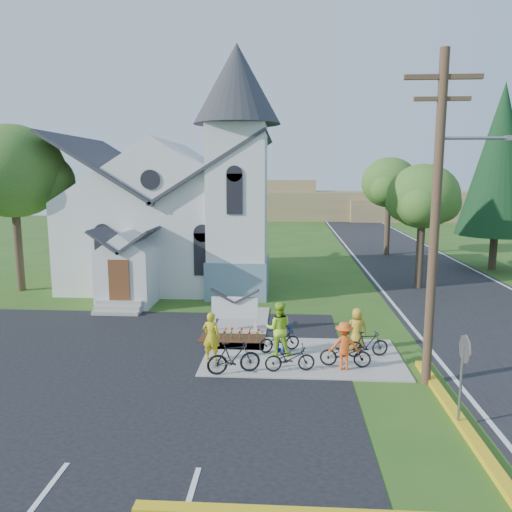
# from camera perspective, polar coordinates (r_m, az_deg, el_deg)

# --- Properties ---
(ground) EXTENTS (120.00, 120.00, 0.00)m
(ground) POSITION_cam_1_polar(r_m,az_deg,el_deg) (17.81, 0.41, -11.97)
(ground) COLOR #2A5618
(ground) RESTS_ON ground
(parking_lot) EXTENTS (20.00, 16.00, 0.02)m
(parking_lot) POSITION_cam_1_polar(r_m,az_deg,el_deg) (17.79, -23.74, -12.79)
(parking_lot) COLOR black
(parking_lot) RESTS_ON ground
(road) EXTENTS (8.00, 90.00, 0.02)m
(road) POSITION_cam_1_polar(r_m,az_deg,el_deg) (33.49, 19.25, -2.32)
(road) COLOR black
(road) RESTS_ON ground
(sidewalk) EXTENTS (7.00, 4.00, 0.05)m
(sidewalk) POSITION_cam_1_polar(r_m,az_deg,el_deg) (18.26, 5.30, -11.39)
(sidewalk) COLOR gray
(sidewalk) RESTS_ON ground
(church) EXTENTS (12.35, 12.00, 13.00)m
(church) POSITION_cam_1_polar(r_m,az_deg,el_deg) (29.77, -8.89, 6.87)
(church) COLOR silver
(church) RESTS_ON ground
(church_sign) EXTENTS (2.20, 0.40, 1.70)m
(church_sign) POSITION_cam_1_polar(r_m,az_deg,el_deg) (20.61, -2.45, -5.99)
(church_sign) COLOR gray
(church_sign) RESTS_ON ground
(flower_bed) EXTENTS (2.60, 1.10, 0.07)m
(flower_bed) POSITION_cam_1_polar(r_m,az_deg,el_deg) (20.05, -2.70, -9.40)
(flower_bed) COLOR #3B1F10
(flower_bed) RESTS_ON ground
(utility_pole) EXTENTS (3.45, 0.28, 10.00)m
(utility_pole) POSITION_cam_1_polar(r_m,az_deg,el_deg) (15.75, 20.06, 4.87)
(utility_pole) COLOR #4C3626
(utility_pole) RESTS_ON ground
(stop_sign) EXTENTS (0.11, 0.76, 2.48)m
(stop_sign) POSITION_cam_1_polar(r_m,az_deg,el_deg) (13.99, 22.66, -11.02)
(stop_sign) COLOR gray
(stop_sign) RESTS_ON ground
(tree_lot_corner) EXTENTS (5.60, 5.60, 9.15)m
(tree_lot_corner) POSITION_cam_1_polar(r_m,az_deg,el_deg) (30.46, -26.06, 8.65)
(tree_lot_corner) COLOR #39261F
(tree_lot_corner) RESTS_ON ground
(tree_road_near) EXTENTS (4.00, 4.00, 7.05)m
(tree_road_near) POSITION_cam_1_polar(r_m,az_deg,el_deg) (29.59, 18.54, 6.41)
(tree_road_near) COLOR #39261F
(tree_road_near) RESTS_ON ground
(tree_road_mid) EXTENTS (4.40, 4.40, 7.80)m
(tree_road_mid) POSITION_cam_1_polar(r_m,az_deg,el_deg) (41.38, 14.98, 8.07)
(tree_road_mid) COLOR #39261F
(tree_road_mid) RESTS_ON ground
(conifer) EXTENTS (5.20, 5.20, 12.40)m
(conifer) POSITION_cam_1_polar(r_m,az_deg,el_deg) (37.34, 26.13, 9.81)
(conifer) COLOR #39261F
(conifer) RESTS_ON ground
(distant_hills) EXTENTS (61.00, 10.00, 5.60)m
(distant_hills) POSITION_cam_1_polar(r_m,az_deg,el_deg) (73.07, 5.49, 5.93)
(distant_hills) COLOR olive
(distant_hills) RESTS_ON ground
(cyclist_0) EXTENTS (0.70, 0.54, 1.73)m
(cyclist_0) POSITION_cam_1_polar(r_m,az_deg,el_deg) (17.59, -5.14, -9.13)
(cyclist_0) COLOR gold
(cyclist_0) RESTS_ON sidewalk
(bike_0) EXTENTS (1.67, 1.11, 0.83)m
(bike_0) POSITION_cam_1_polar(r_m,az_deg,el_deg) (18.55, 2.67, -9.58)
(bike_0) COLOR black
(bike_0) RESTS_ON sidewalk
(cyclist_1) EXTENTS (0.94, 0.74, 1.93)m
(cyclist_1) POSITION_cam_1_polar(r_m,az_deg,el_deg) (18.05, 2.59, -8.27)
(cyclist_1) COLOR #A8E22A
(cyclist_1) RESTS_ON sidewalk
(bike_1) EXTENTS (1.84, 1.02, 1.07)m
(bike_1) POSITION_cam_1_polar(r_m,az_deg,el_deg) (16.55, -2.57, -11.53)
(bike_1) COLOR black
(bike_1) RESTS_ON sidewalk
(cyclist_2) EXTENTS (0.98, 0.68, 1.55)m
(cyclist_2) POSITION_cam_1_polar(r_m,az_deg,el_deg) (18.34, 2.95, -8.62)
(cyclist_2) COLOR blue
(cyclist_2) RESTS_ON sidewalk
(bike_2) EXTENTS (1.73, 0.83, 0.87)m
(bike_2) POSITION_cam_1_polar(r_m,az_deg,el_deg) (16.78, 3.89, -11.59)
(bike_2) COLOR black
(bike_2) RESTS_ON sidewalk
(cyclist_3) EXTENTS (1.09, 0.69, 1.62)m
(cyclist_3) POSITION_cam_1_polar(r_m,az_deg,el_deg) (17.03, 10.02, -10.07)
(cyclist_3) COLOR #F65D1B
(cyclist_3) RESTS_ON sidewalk
(bike_3) EXTENTS (1.60, 0.76, 0.93)m
(bike_3) POSITION_cam_1_polar(r_m,az_deg,el_deg) (18.40, 12.61, -9.80)
(bike_3) COLOR black
(bike_3) RESTS_ON sidewalk
(cyclist_4) EXTENTS (0.79, 0.54, 1.57)m
(cyclist_4) POSITION_cam_1_polar(r_m,az_deg,el_deg) (18.94, 11.45, -8.17)
(cyclist_4) COLOR gold
(cyclist_4) RESTS_ON sidewalk
(bike_4) EXTENTS (1.75, 0.75, 0.90)m
(bike_4) POSITION_cam_1_polar(r_m,az_deg,el_deg) (17.38, 10.17, -10.93)
(bike_4) COLOR black
(bike_4) RESTS_ON sidewalk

